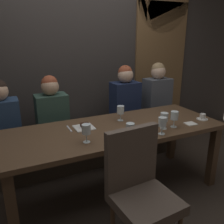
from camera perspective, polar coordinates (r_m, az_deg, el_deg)
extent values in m
plane|color=#382D26|center=(2.78, 0.66, -18.04)|extent=(9.00, 9.00, 0.00)
cube|color=#383330|center=(3.39, -8.63, 15.49)|extent=(6.00, 0.12, 3.00)
cube|color=brown|center=(3.98, 11.15, 9.16)|extent=(0.90, 0.05, 2.10)
cylinder|color=brown|center=(3.97, 12.13, 24.30)|extent=(0.90, 0.05, 0.90)
cube|color=#493422|center=(2.10, -22.52, -21.15)|extent=(0.08, 0.08, 0.69)
cube|color=#493422|center=(2.92, 22.75, -9.70)|extent=(0.08, 0.08, 0.69)
cube|color=#493422|center=(2.69, -23.50, -12.13)|extent=(0.08, 0.08, 0.69)
cube|color=#493422|center=(3.37, 14.02, -5.07)|extent=(0.08, 0.08, 0.69)
cube|color=brown|center=(2.43, 0.72, -4.16)|extent=(2.20, 0.84, 0.04)
cube|color=#40352A|center=(3.24, -4.81, -8.88)|extent=(2.50, 0.40, 0.35)
cube|color=brown|center=(3.14, -4.92, -5.21)|extent=(2.50, 0.44, 0.10)
cylinder|color=brown|center=(2.10, 0.11, -24.55)|extent=(0.04, 0.04, 0.42)
cylinder|color=brown|center=(2.24, 9.10, -21.63)|extent=(0.04, 0.04, 0.42)
cube|color=brown|center=(1.89, 7.91, -20.49)|extent=(0.47, 0.47, 0.08)
cube|color=brown|center=(1.86, 4.67, -10.64)|extent=(0.44, 0.09, 0.48)
cube|color=navy|center=(2.84, -24.42, -2.57)|extent=(0.36, 0.24, 0.53)
cube|color=#2D473D|center=(2.90, -13.95, -1.05)|extent=(0.36, 0.24, 0.53)
sphere|color=tan|center=(2.81, -14.48, 5.82)|extent=(0.20, 0.20, 0.20)
sphere|color=brown|center=(2.82, -14.58, 6.55)|extent=(0.18, 0.18, 0.18)
cube|color=#192342|center=(3.21, 3.10, 1.84)|extent=(0.36, 0.24, 0.59)
sphere|color=#DBB293|center=(3.12, 3.22, 8.69)|extent=(0.20, 0.20, 0.20)
sphere|color=brown|center=(3.13, 3.14, 9.35)|extent=(0.18, 0.18, 0.18)
cube|color=#4C515B|center=(3.48, 10.54, 2.93)|extent=(0.36, 0.24, 0.60)
sphere|color=#DBB293|center=(3.41, 10.92, 9.30)|extent=(0.20, 0.20, 0.20)
sphere|color=#9E7F56|center=(3.41, 10.85, 9.91)|extent=(0.18, 0.18, 0.18)
cylinder|color=silver|center=(2.61, 2.01, -1.97)|extent=(0.06, 0.06, 0.00)
cylinder|color=silver|center=(2.60, 2.01, -1.15)|extent=(0.01, 0.01, 0.07)
cylinder|color=silver|center=(2.57, 2.03, 0.54)|extent=(0.08, 0.08, 0.08)
cylinder|color=gold|center=(2.58, 2.03, 0.06)|extent=(0.07, 0.07, 0.03)
cylinder|color=silver|center=(2.51, 14.38, -3.39)|extent=(0.06, 0.06, 0.00)
cylinder|color=silver|center=(2.50, 14.45, -2.55)|extent=(0.01, 0.01, 0.07)
cylinder|color=silver|center=(2.47, 14.59, -0.81)|extent=(0.08, 0.08, 0.08)
cylinder|color=silver|center=(2.11, -6.02, -7.06)|extent=(0.06, 0.06, 0.00)
cylinder|color=silver|center=(2.09, -6.05, -6.08)|extent=(0.01, 0.01, 0.07)
cylinder|color=silver|center=(2.06, -6.13, -4.05)|extent=(0.08, 0.08, 0.08)
cylinder|color=silver|center=(2.44, 12.08, -3.83)|extent=(0.06, 0.06, 0.00)
cylinder|color=silver|center=(2.43, 12.14, -2.96)|extent=(0.01, 0.01, 0.07)
cylinder|color=silver|center=(2.40, 12.26, -1.17)|extent=(0.08, 0.08, 0.08)
cylinder|color=maroon|center=(2.41, 12.23, -1.66)|extent=(0.07, 0.07, 0.04)
cylinder|color=silver|center=(2.13, 4.27, -6.79)|extent=(0.06, 0.06, 0.00)
cylinder|color=silver|center=(2.11, 4.29, -5.82)|extent=(0.01, 0.01, 0.07)
cylinder|color=silver|center=(2.08, 4.34, -3.79)|extent=(0.08, 0.08, 0.08)
cylinder|color=maroon|center=(2.09, 4.33, -4.31)|extent=(0.07, 0.07, 0.04)
cylinder|color=silver|center=(2.31, 11.65, -5.06)|extent=(0.06, 0.06, 0.00)
cylinder|color=silver|center=(2.29, 11.71, -4.15)|extent=(0.01, 0.01, 0.07)
cylinder|color=silver|center=(2.27, 11.84, -2.28)|extent=(0.08, 0.08, 0.08)
cylinder|color=white|center=(2.82, 20.58, -1.56)|extent=(0.12, 0.12, 0.01)
cylinder|color=white|center=(2.81, 20.65, -0.95)|extent=(0.06, 0.06, 0.06)
cylinder|color=brown|center=(2.81, 20.70, -0.48)|extent=(0.05, 0.05, 0.01)
cube|color=white|center=(2.42, -6.64, -3.66)|extent=(0.19, 0.19, 0.01)
cube|color=#381E14|center=(2.41, -6.44, -3.07)|extent=(0.08, 0.06, 0.04)
cube|color=silver|center=(2.42, -10.08, -3.90)|extent=(0.02, 0.17, 0.01)
cube|color=silver|center=(2.64, 18.13, -2.65)|extent=(0.12, 0.11, 0.01)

